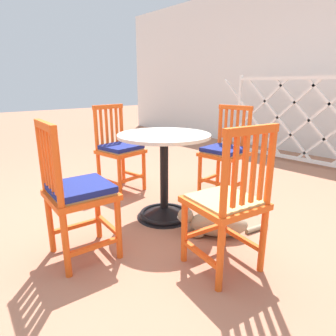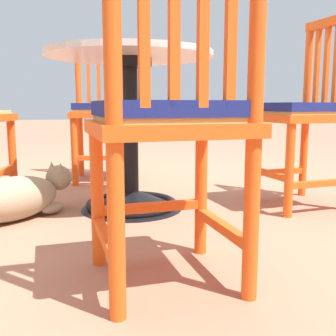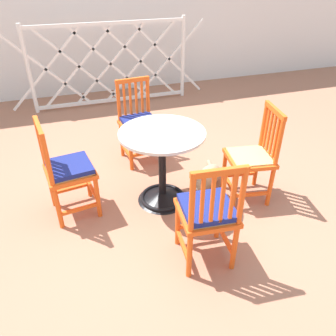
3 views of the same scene
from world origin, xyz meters
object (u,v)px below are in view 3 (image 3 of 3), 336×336
orange_chair_by_planter (67,171)px  orange_chair_facing_out (252,158)px  orange_chair_at_corner (208,213)px  cafe_table (162,175)px  orange_chair_tucked_in (139,123)px  tabby_cat (207,178)px

orange_chair_by_planter → orange_chair_facing_out: same height
orange_chair_by_planter → orange_chair_at_corner: size_ratio=1.00×
cafe_table → orange_chair_by_planter: size_ratio=0.83×
orange_chair_tucked_in → tabby_cat: 0.98m
orange_chair_at_corner → tabby_cat: (0.41, 0.87, -0.35)m
orange_chair_tucked_in → tabby_cat: size_ratio=1.45×
orange_chair_at_corner → tabby_cat: bearing=65.0°
orange_chair_by_planter → orange_chair_facing_out: bearing=-10.1°
orange_chair_by_planter → orange_chair_facing_out: size_ratio=1.00×
cafe_table → tabby_cat: cafe_table is taller
cafe_table → orange_chair_tucked_in: size_ratio=0.83×
orange_chair_tucked_in → orange_chair_by_planter: 1.11m
orange_chair_at_corner → orange_chair_tucked_in: bearing=93.3°
orange_chair_at_corner → orange_chair_facing_out: bearing=39.9°
orange_chair_tucked_in → orange_chair_by_planter: (-0.82, -0.74, 0.00)m
cafe_table → tabby_cat: size_ratio=1.21×
cafe_table → orange_chair_facing_out: orange_chair_facing_out is taller
orange_chair_at_corner → tabby_cat: size_ratio=1.45×
cafe_table → orange_chair_by_planter: orange_chair_by_planter is taller
orange_chair_at_corner → tabby_cat: 1.03m
tabby_cat → orange_chair_at_corner: bearing=-115.0°
cafe_table → orange_chair_tucked_in: (-0.01, 0.83, 0.16)m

